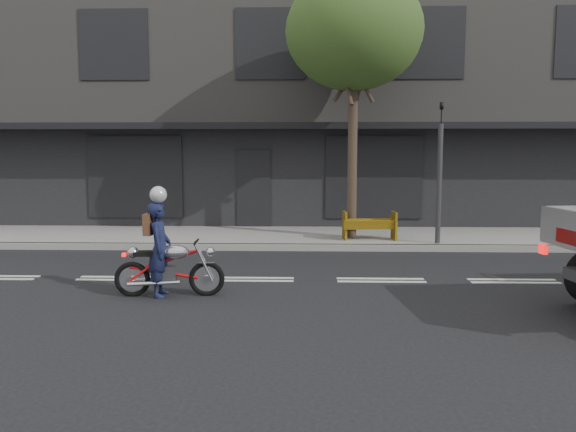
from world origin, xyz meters
The scene contains 9 objects.
ground centered at (0.00, 0.00, 0.00)m, with size 80.00×80.00×0.00m, color black.
sidewalk centered at (0.00, 4.70, 0.07)m, with size 32.00×3.20×0.15m, color gray.
kerb centered at (0.00, 3.10, 0.07)m, with size 32.00×0.20×0.15m, color gray.
building_main centered at (0.00, 11.30, 4.00)m, with size 26.00×10.00×8.00m, color slate.
street_tree centered at (2.20, 4.20, 5.28)m, with size 3.40×3.40×6.74m.
traffic_light_pole centered at (4.20, 3.35, 1.65)m, with size 0.12×0.12×3.50m.
motorcycle centered at (-1.20, -1.20, 0.47)m, with size 1.79×0.52×0.92m.
rider centered at (-1.35, -1.20, 0.77)m, with size 0.56×0.37×1.54m, color #151A3B.
construction_barrier centered at (2.62, 3.68, 0.52)m, with size 1.32×0.53×0.74m, color #E7A30C, non-canonical shape.
Camera 1 is at (1.00, -10.10, 2.34)m, focal length 35.00 mm.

